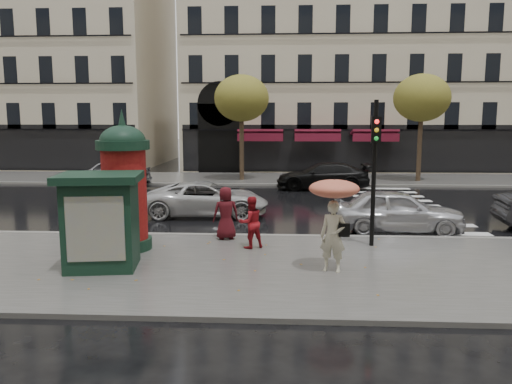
# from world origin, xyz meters

# --- Properties ---
(ground) EXTENTS (160.00, 160.00, 0.00)m
(ground) POSITION_xyz_m (0.00, 0.00, 0.00)
(ground) COLOR black
(ground) RESTS_ON ground
(near_sidewalk) EXTENTS (90.00, 7.00, 0.12)m
(near_sidewalk) POSITION_xyz_m (0.00, -0.50, 0.06)
(near_sidewalk) COLOR #474744
(near_sidewalk) RESTS_ON ground
(far_sidewalk) EXTENTS (90.00, 6.00, 0.12)m
(far_sidewalk) POSITION_xyz_m (0.00, 19.00, 0.06)
(far_sidewalk) COLOR #474744
(far_sidewalk) RESTS_ON ground
(near_kerb) EXTENTS (90.00, 0.25, 0.14)m
(near_kerb) POSITION_xyz_m (0.00, 3.00, 0.07)
(near_kerb) COLOR slate
(near_kerb) RESTS_ON ground
(far_kerb) EXTENTS (90.00, 0.25, 0.14)m
(far_kerb) POSITION_xyz_m (0.00, 16.00, 0.07)
(far_kerb) COLOR slate
(far_kerb) RESTS_ON ground
(zebra_crossing) EXTENTS (3.60, 11.75, 0.01)m
(zebra_crossing) POSITION_xyz_m (6.00, 9.60, 0.01)
(zebra_crossing) COLOR silver
(zebra_crossing) RESTS_ON ground
(bldg_far_corner) EXTENTS (26.00, 14.00, 22.90)m
(bldg_far_corner) POSITION_xyz_m (6.00, 30.00, 11.31)
(bldg_far_corner) COLOR #B7A88C
(bldg_far_corner) RESTS_ON ground
(bldg_far_left) EXTENTS (24.00, 14.00, 22.90)m
(bldg_far_left) POSITION_xyz_m (-22.00, 30.00, 11.31)
(bldg_far_left) COLOR #B7A88C
(bldg_far_left) RESTS_ON ground
(tree_far_left) EXTENTS (3.40, 3.40, 6.64)m
(tree_far_left) POSITION_xyz_m (-2.00, 18.00, 5.17)
(tree_far_left) COLOR #38281C
(tree_far_left) RESTS_ON ground
(tree_far_right) EXTENTS (3.40, 3.40, 6.64)m
(tree_far_right) POSITION_xyz_m (9.00, 18.00, 5.17)
(tree_far_right) COLOR #38281C
(tree_far_right) RESTS_ON ground
(woman_umbrella) EXTENTS (1.27, 1.27, 2.44)m
(woman_umbrella) POSITION_xyz_m (1.85, -0.88, 1.73)
(woman_umbrella) COLOR beige
(woman_umbrella) RESTS_ON near_sidewalk
(woman_red) EXTENTS (0.95, 0.88, 1.57)m
(woman_red) POSITION_xyz_m (-0.39, 1.32, 0.90)
(woman_red) COLOR maroon
(woman_red) RESTS_ON near_sidewalk
(man_burgundy) EXTENTS (0.95, 0.75, 1.70)m
(man_burgundy) POSITION_xyz_m (-1.26, 2.40, 0.97)
(man_burgundy) COLOR #420D12
(man_burgundy) RESTS_ON near_sidewalk
(morris_column) EXTENTS (1.54, 1.54, 4.15)m
(morris_column) POSITION_xyz_m (-4.09, 1.03, 2.11)
(morris_column) COLOR black
(morris_column) RESTS_ON near_sidewalk
(traffic_light) EXTENTS (0.29, 0.42, 4.41)m
(traffic_light) POSITION_xyz_m (3.30, 1.71, 2.79)
(traffic_light) COLOR black
(traffic_light) RESTS_ON near_sidewalk
(newsstand) EXTENTS (2.28, 2.00, 2.47)m
(newsstand) POSITION_xyz_m (-4.12, -0.88, 1.39)
(newsstand) COLOR black
(newsstand) RESTS_ON near_sidewalk
(car_silver) EXTENTS (4.64, 2.17, 1.54)m
(car_silver) POSITION_xyz_m (4.61, 4.20, 0.77)
(car_silver) COLOR silver
(car_silver) RESTS_ON ground
(car_white) EXTENTS (5.18, 2.62, 1.40)m
(car_white) POSITION_xyz_m (-2.54, 6.80, 0.70)
(car_white) COLOR #B8B8B8
(car_white) RESTS_ON ground
(car_black) EXTENTS (5.19, 2.11, 1.51)m
(car_black) POSITION_xyz_m (2.83, 14.75, 0.75)
(car_black) COLOR black
(car_black) RESTS_ON ground
(car_far_silver) EXTENTS (4.85, 2.15, 1.62)m
(car_far_silver) POSITION_xyz_m (-9.52, 15.00, 0.81)
(car_far_silver) COLOR #98989D
(car_far_silver) RESTS_ON ground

